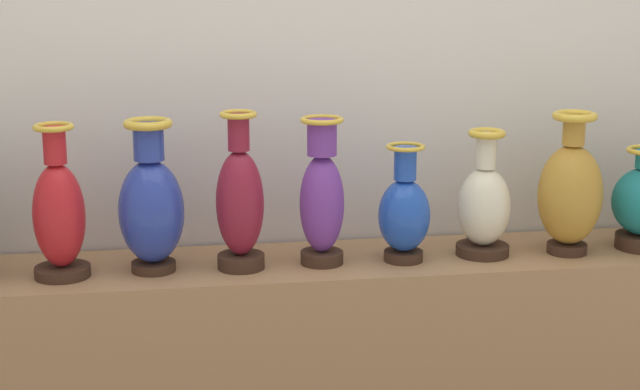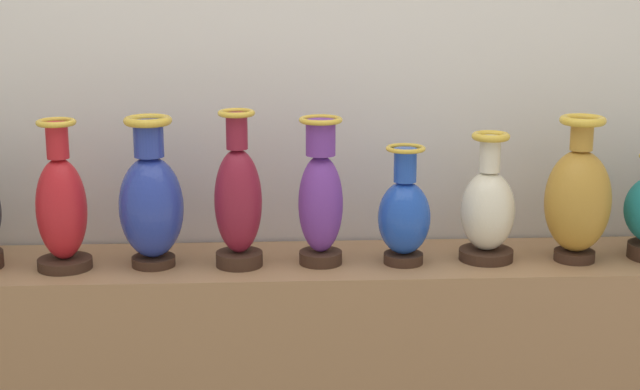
{
  "view_description": "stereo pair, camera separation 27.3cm",
  "coord_description": "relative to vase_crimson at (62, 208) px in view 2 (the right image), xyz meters",
  "views": [
    {
      "loc": [
        -0.41,
        -2.63,
        1.68
      ],
      "look_at": [
        0.0,
        0.0,
        1.04
      ],
      "focal_mm": 54.95,
      "sensor_mm": 36.0,
      "label": 1
    },
    {
      "loc": [
        -0.14,
        -2.65,
        1.68
      ],
      "look_at": [
        0.0,
        0.0,
        1.04
      ],
      "focal_mm": 54.95,
      "sensor_mm": 36.0,
      "label": 2
    }
  ],
  "objects": [
    {
      "name": "vase_ochre",
      "position": [
        1.43,
        -0.0,
        0.01
      ],
      "size": [
        0.18,
        0.18,
        0.41
      ],
      "color": "#382319",
      "rests_on": "display_shelf"
    },
    {
      "name": "vase_ivory",
      "position": [
        1.18,
        0.02,
        -0.03
      ],
      "size": [
        0.15,
        0.15,
        0.37
      ],
      "color": "#382319",
      "rests_on": "display_shelf"
    },
    {
      "name": "vase_cobalt",
      "position": [
        0.24,
        0.01,
        0.01
      ],
      "size": [
        0.18,
        0.18,
        0.42
      ],
      "color": "#382319",
      "rests_on": "display_shelf"
    },
    {
      "name": "vase_crimson",
      "position": [
        0.0,
        0.0,
        0.0
      ],
      "size": [
        0.15,
        0.15,
        0.42
      ],
      "color": "#382319",
      "rests_on": "display_shelf"
    },
    {
      "name": "vase_violet",
      "position": [
        0.71,
        0.01,
        0.02
      ],
      "size": [
        0.12,
        0.12,
        0.41
      ],
      "color": "#382319",
      "rests_on": "display_shelf"
    },
    {
      "name": "back_wall",
      "position": [
        0.71,
        0.29,
        0.37
      ],
      "size": [
        5.38,
        0.14,
        2.74
      ],
      "color": "silver",
      "rests_on": "ground_plane"
    },
    {
      "name": "vase_burgundy",
      "position": [
        0.48,
        0.0,
        0.01
      ],
      "size": [
        0.13,
        0.13,
        0.44
      ],
      "color": "#382319",
      "rests_on": "display_shelf"
    },
    {
      "name": "vase_sapphire",
      "position": [
        0.94,
        -0.0,
        -0.03
      ],
      "size": [
        0.15,
        0.15,
        0.33
      ],
      "color": "#382319",
      "rests_on": "display_shelf"
    }
  ]
}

